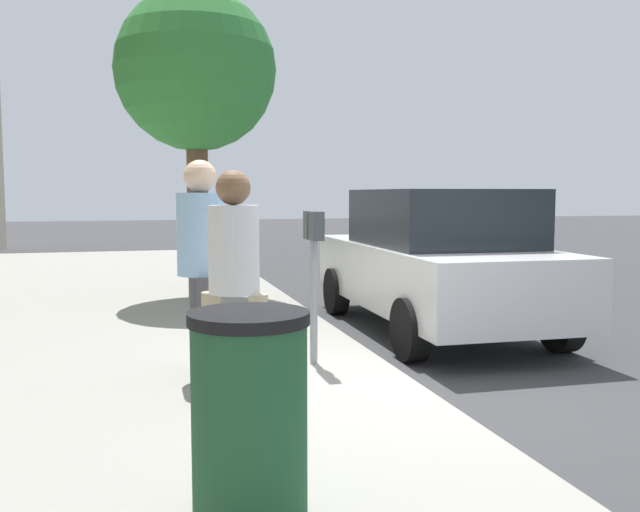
{
  "coord_description": "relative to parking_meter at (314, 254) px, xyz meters",
  "views": [
    {
      "loc": [
        -5.43,
        2.24,
        1.72
      ],
      "look_at": [
        0.89,
        0.54,
        1.12
      ],
      "focal_mm": 38.51,
      "sensor_mm": 36.0,
      "label": 1
    }
  ],
  "objects": [
    {
      "name": "pedestrian_bystander",
      "position": [
        -0.98,
        0.87,
        0.01
      ],
      "size": [
        0.38,
        0.47,
        1.74
      ],
      "rotation": [
        0.0,
        0.0,
        -0.56
      ],
      "color": "tan",
      "rests_on": "sidewalk_slab"
    },
    {
      "name": "street_tree",
      "position": [
        4.49,
        0.65,
        2.35
      ],
      "size": [
        2.4,
        2.4,
        4.6
      ],
      "color": "brown",
      "rests_on": "sidewalk_slab"
    },
    {
      "name": "ground_plane",
      "position": [
        -0.61,
        -0.68,
        -1.17
      ],
      "size": [
        80.0,
        80.0,
        0.0
      ],
      "primitive_type": "plane",
      "color": "#38383A",
      "rests_on": "ground"
    },
    {
      "name": "trash_bin",
      "position": [
        -2.84,
        1.06,
        -0.51
      ],
      "size": [
        0.59,
        0.59,
        1.01
      ],
      "color": "#1E4C2D",
      "rests_on": "sidewalk_slab"
    },
    {
      "name": "parked_sedan_near",
      "position": [
        1.76,
        -2.03,
        -0.27
      ],
      "size": [
        4.43,
        2.03,
        1.77
      ],
      "color": "silver",
      "rests_on": "ground_plane"
    },
    {
      "name": "sidewalk_slab",
      "position": [
        -0.61,
        2.32,
        -1.09
      ],
      "size": [
        28.0,
        6.0,
        0.15
      ],
      "primitive_type": "cube",
      "color": "gray",
      "rests_on": "ground_plane"
    },
    {
      "name": "pedestrian_at_meter",
      "position": [
        -0.2,
        1.04,
        0.09
      ],
      "size": [
        0.55,
        0.4,
        1.85
      ],
      "rotation": [
        0.0,
        0.0,
        -1.5
      ],
      "color": "#47474C",
      "rests_on": "sidewalk_slab"
    },
    {
      "name": "parking_meter",
      "position": [
        0.0,
        0.0,
        0.0
      ],
      "size": [
        0.36,
        0.12,
        1.41
      ],
      "color": "gray",
      "rests_on": "sidewalk_slab"
    }
  ]
}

